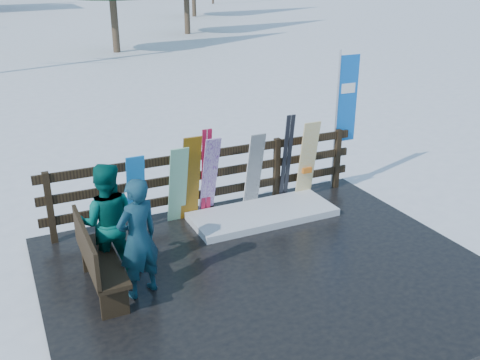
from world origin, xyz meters
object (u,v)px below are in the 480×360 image
snowboard_4 (254,171)px  snowboard_5 (307,160)px  bench (96,258)px  snowboard_0 (136,194)px  rental_flag (344,104)px  person_back (107,222)px  person_front (138,238)px  snowboard_2 (191,179)px  snowboard_1 (178,185)px  snowboard_3 (209,177)px

snowboard_4 → snowboard_5: bearing=-0.0°
snowboard_5 → bench: bearing=-160.1°
snowboard_4 → bench: bearing=-153.8°
snowboard_0 → snowboard_5: snowboard_5 is taller
rental_flag → person_back: 4.99m
person_front → snowboard_4: bearing=-165.9°
rental_flag → person_back: bearing=-163.7°
snowboard_0 → snowboard_4: bearing=0.0°
snowboard_2 → snowboard_4: (1.15, 0.00, -0.05)m
snowboard_1 → person_front: person_front is taller
bench → snowboard_4: (2.98, 1.47, 0.19)m
snowboard_2 → snowboard_5: (2.22, 0.00, -0.02)m
rental_flag → person_front: bearing=-156.1°
bench → snowboard_1: bearing=42.3°
person_back → rental_flag: bearing=-147.2°
snowboard_2 → snowboard_3: bearing=-0.0°
bench → snowboard_0: 1.74m
snowboard_0 → rental_flag: size_ratio=0.51×
snowboard_0 → snowboard_5: (3.13, -0.00, 0.08)m
snowboard_2 → person_front: size_ratio=0.96×
snowboard_2 → person_front: (-1.34, -1.72, 0.04)m
snowboard_2 → snowboard_4: snowboard_2 is taller
snowboard_1 → person_back: (-1.37, -1.12, 0.14)m
snowboard_4 → person_back: size_ratio=0.87×
bench → person_front: (0.50, -0.25, 0.29)m
snowboard_0 → snowboard_3: snowboard_3 is taller
bench → snowboard_1: 2.19m
snowboard_1 → snowboard_3: size_ratio=0.92×
person_back → snowboard_3: bearing=-133.3°
snowboard_3 → rental_flag: rental_flag is taller
snowboard_2 → snowboard_5: size_ratio=1.04×
rental_flag → person_front: size_ratio=1.62×
person_front → person_back: size_ratio=0.98×
snowboard_2 → snowboard_3: (0.33, -0.00, -0.03)m
snowboard_0 → snowboard_2: snowboard_2 is taller
snowboard_0 → person_back: person_back is taller
snowboard_0 → person_front: size_ratio=0.83×
snowboard_0 → snowboard_2: 0.92m
person_front → person_back: person_back is taller
person_back → snowboard_4: bearing=-141.3°
person_back → snowboard_2: bearing=-128.4°
snowboard_1 → person_back: 1.77m
snowboard_2 → bench: bearing=-141.4°
bench → snowboard_2: size_ratio=0.97×
snowboard_0 → snowboard_5: 3.13m
person_back → snowboard_5: bearing=-147.2°
snowboard_1 → snowboard_5: size_ratio=0.94×
snowboard_0 → snowboard_1: size_ratio=0.94×
snowboard_2 → person_front: bearing=-127.9°
snowboard_1 → rental_flag: 3.50m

